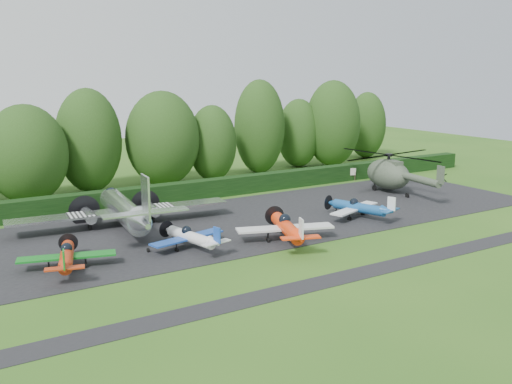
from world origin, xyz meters
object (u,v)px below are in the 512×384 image
light_plane_white (191,237)px  helicopter (389,171)px  light_plane_blue (359,207)px  sign_board (345,173)px  light_plane_orange (287,227)px  transport_plane (125,210)px  light_plane_red (66,256)px

light_plane_white → helicopter: 29.72m
light_plane_blue → sign_board: size_ratio=2.48×
light_plane_orange → helicopter: (21.20, 10.30, 1.08)m
transport_plane → light_plane_white: bearing=-78.1°
transport_plane → light_plane_orange: (9.90, -10.53, -0.46)m
light_plane_red → light_plane_blue: (27.06, 0.32, 0.01)m
transport_plane → light_plane_blue: bearing=-26.1°
light_plane_white → light_plane_orange: bearing=-4.8°
light_plane_white → light_plane_red: bearing=-167.6°
light_plane_red → sign_board: (38.02, 15.33, 0.02)m
helicopter → light_plane_red: bearing=-176.4°
light_plane_orange → light_plane_blue: light_plane_orange is taller
light_plane_red → light_plane_orange: light_plane_orange is taller
sign_board → light_plane_orange: bearing=-157.0°
light_plane_white → sign_board: light_plane_white is taller
light_plane_red → light_plane_white: 9.45m
transport_plane → sign_board: size_ratio=6.82×
light_plane_red → helicopter: helicopter is taller
light_plane_orange → light_plane_red: bearing=152.8°
transport_plane → light_plane_orange: transport_plane is taller
transport_plane → light_plane_orange: 14.46m
light_plane_white → helicopter: helicopter is taller
light_plane_red → light_plane_orange: size_ratio=0.83×
helicopter → sign_board: bearing=82.4°
light_plane_orange → transport_plane: bearing=114.4°
light_plane_orange → sign_board: bearing=21.3°
light_plane_orange → helicopter: bearing=7.1°
light_plane_white → sign_board: bearing=41.4°
light_plane_red → light_plane_white: light_plane_red is taller
transport_plane → light_plane_white: 8.55m
sign_board → light_plane_red: bearing=-175.2°
light_plane_blue → light_plane_white: bearing=-159.6°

